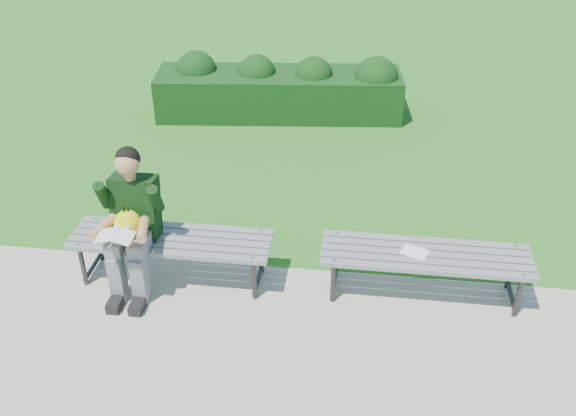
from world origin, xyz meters
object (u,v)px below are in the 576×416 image
(bench_left, at_px, (171,243))
(paper_sheet, at_px, (415,252))
(bench_right, at_px, (426,258))
(seated_boy, at_px, (131,218))
(hedge, at_px, (282,89))

(bench_left, distance_m, paper_sheet, 2.15)
(bench_right, height_order, paper_sheet, bench_right)
(bench_right, bearing_deg, seated_boy, -176.76)
(hedge, height_order, bench_left, hedge)
(paper_sheet, bearing_deg, seated_boy, -176.63)
(hedge, xyz_separation_m, seated_boy, (-0.79, -3.91, 0.34))
(seated_boy, height_order, paper_sheet, seated_boy)
(bench_left, bearing_deg, hedge, 82.72)
(bench_left, distance_m, seated_boy, 0.43)
(hedge, distance_m, bench_right, 4.15)
(seated_boy, bearing_deg, bench_left, 17.41)
(bench_left, bearing_deg, paper_sheet, 1.33)
(seated_boy, bearing_deg, hedge, 78.61)
(hedge, xyz_separation_m, paper_sheet, (1.66, -3.76, 0.09))
(bench_left, relative_size, paper_sheet, 6.82)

